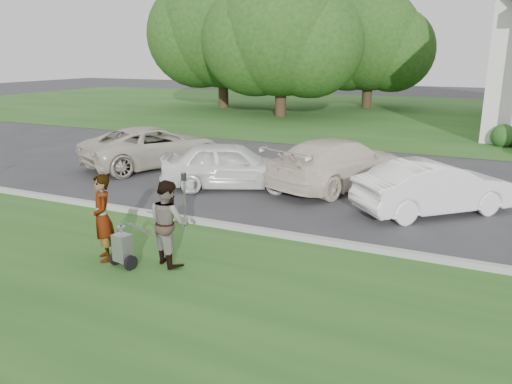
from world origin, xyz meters
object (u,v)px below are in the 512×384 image
Objects in this scene: parking_meter_near at (184,194)px; car_a at (154,146)px; striping_cart at (123,248)px; person_left at (103,219)px; car_c at (339,163)px; tree_back at (370,45)px; car_d at (434,187)px; tree_far at (222,31)px; person_right at (169,223)px; tree_left at (281,37)px; car_b at (231,165)px.

car_a reaches higher than parking_meter_near.
striping_cart is 0.77m from person_left.
parking_meter_near is 5.95m from car_c.
tree_back is 6.74× the size of parking_meter_near.
parking_meter_near is 6.49m from car_d.
striping_cart is (12.62, -27.27, -5.30)m from tree_far.
striping_cart is 0.20× the size of car_c.
person_left is 1.24× the size of parking_meter_near.
person_left reaches higher than striping_cart.
car_d is (4.38, 5.70, -0.16)m from person_right.
tree_left is 7.45× the size of parking_meter_near.
parking_meter_near is 0.27× the size of car_a.
car_d is at bearing 61.12° from striping_cart.
person_left is 8.17m from car_c.
striping_cart is at bearing 147.35° from car_a.
car_b is 6.00m from car_d.
car_c is at bearing 18.94° from car_d.
car_a is at bearing -84.26° from tree_left.
car_c is (8.72, -16.42, -4.35)m from tree_left.
tree_back is at bearing -56.41° from person_right.
parking_meter_near is 0.27× the size of car_c.
car_c is at bearing -79.07° from tree_back.
parking_meter_near is 0.33× the size of car_b.
tree_far is 2.22× the size of car_c.
car_a reaches higher than car_b.
person_left is 1.36m from person_right.
person_right reaches higher than striping_cart.
tree_back is 5.44× the size of person_left.
car_a is (7.65, -19.39, -4.95)m from tree_far.
striping_cart is 2.36m from parking_meter_near.
car_b is at bearing 47.06° from car_d.
person_left is at bearing -86.38° from tree_back.
car_d is (17.72, -21.03, -5.00)m from tree_far.
tree_left is 25.23m from person_left.
person_right is 9.28m from car_a.
tree_back reaches higher than car_d.
person_right is at bearing 152.88° from car_a.
person_left is (6.04, -24.13, -4.23)m from tree_left.
car_c reaches higher than parking_meter_near.
car_c is (3.00, 1.60, 0.03)m from car_b.
tree_far reaches higher than person_left.
car_d reaches higher than striping_cart.
parking_meter_near is at bearing -85.11° from tree_back.
person_left is (-0.58, 0.14, 0.49)m from striping_cart.
car_a is at bearing 44.42° from car_b.
car_d is at bearing -49.89° from tree_far.
tree_left is at bearing 146.08° from person_left.
car_b is at bearing -60.86° from tree_far.
car_b is at bearing -46.61° from person_right.
car_a is at bearing 161.59° from person_left.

